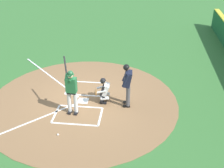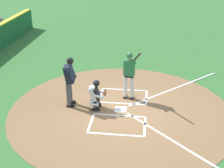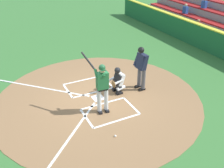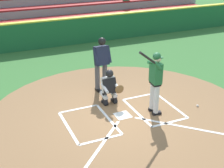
% 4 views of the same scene
% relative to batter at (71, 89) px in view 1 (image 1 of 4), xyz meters
% --- Properties ---
extents(ground_plane, '(120.00, 120.00, 0.00)m').
position_rel_batter_xyz_m(ground_plane, '(0.90, -0.22, -1.10)').
color(ground_plane, '#387033').
extents(dirt_circle, '(8.00, 8.00, 0.01)m').
position_rel_batter_xyz_m(dirt_circle, '(0.90, -0.22, -1.09)').
color(dirt_circle, olive).
rests_on(dirt_circle, ground).
extents(home_plate_and_chalk, '(7.93, 4.91, 0.01)m').
position_rel_batter_xyz_m(home_plate_and_chalk, '(0.90, 0.66, -1.08)').
color(home_plate_and_chalk, white).
rests_on(home_plate_and_chalk, dirt_circle).
extents(batter, '(0.98, 0.65, 2.13)m').
position_rel_batter_xyz_m(batter, '(0.00, 0.00, 0.00)').
color(batter, silver).
rests_on(batter, ground).
extents(catcher, '(0.60, 0.60, 1.13)m').
position_rel_batter_xyz_m(catcher, '(0.92, -1.11, -0.51)').
color(catcher, black).
rests_on(catcher, ground).
extents(plate_umpire, '(0.60, 0.44, 1.86)m').
position_rel_batter_xyz_m(plate_umpire, '(0.79, -2.08, -0.02)').
color(plate_umpire, '#4C4C51').
rests_on(plate_umpire, ground).
extents(baseball, '(0.07, 0.07, 0.07)m').
position_rel_batter_xyz_m(baseball, '(-1.44, 0.22, -1.06)').
color(baseball, white).
rests_on(baseball, ground).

